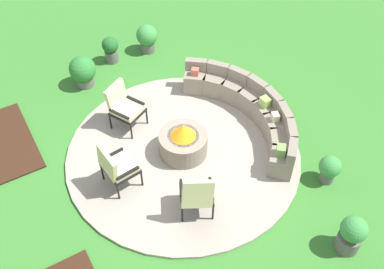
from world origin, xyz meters
name	(u,v)px	position (x,y,z in m)	size (l,w,h in m)	color
ground_plane	(183,153)	(0.00, 0.00, 0.00)	(24.00, 24.00, 0.00)	#387A2D
patio_circle	(183,153)	(0.00, 0.00, 0.03)	(4.68, 4.68, 0.06)	#9E9384
fire_pit	(183,142)	(0.00, 0.00, 0.35)	(0.96, 0.96, 0.75)	gray
curved_stone_bench	(249,109)	(-0.10, 1.66, 0.36)	(3.53, 1.31, 0.73)	gray
lounge_chair_front_left	(124,106)	(-1.29, -0.66, 0.59)	(0.79, 0.77, 1.01)	black
lounge_chair_front_right	(116,166)	(0.10, -1.44, 0.59)	(0.68, 0.62, 1.02)	black
lounge_chair_back_left	(197,193)	(1.36, -0.50, 0.60)	(0.77, 0.77, 1.04)	black
potted_plant_0	(147,37)	(-3.49, 0.95, 0.40)	(0.53, 0.53, 0.73)	#605B56
potted_plant_1	(352,234)	(3.21, 1.33, 0.41)	(0.45, 0.45, 0.78)	#605B56
potted_plant_2	(83,71)	(-3.03, -0.92, 0.40)	(0.61, 0.61, 0.76)	#605B56
potted_plant_3	(111,49)	(-3.56, -0.01, 0.37)	(0.40, 0.40, 0.67)	#605B56
potted_plant_4	(329,168)	(1.95, 2.02, 0.34)	(0.42, 0.42, 0.61)	#605B56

